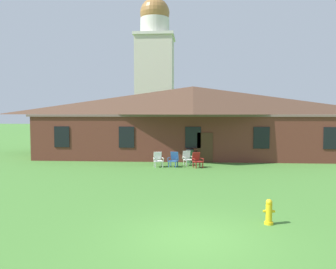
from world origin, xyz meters
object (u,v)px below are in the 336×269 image
Objects in this scene: lawn_chair_left_end at (188,158)px; lawn_chair_middle at (197,160)px; fire_hydrant at (269,212)px; lawn_chair_near_door at (174,159)px; trash_bin at (190,156)px; lawn_chair_by_porch at (158,159)px.

lawn_chair_left_end is 1.07m from lawn_chair_middle.
lawn_chair_left_end is 1.00× the size of lawn_chair_middle.
fire_hydrant is (2.66, -11.79, -0.12)m from lawn_chair_left_end.
lawn_chair_middle is (1.50, -0.21, 0.00)m from lawn_chair_near_door.
lawn_chair_middle is 11.12m from fire_hydrant.
lawn_chair_near_door and lawn_chair_middle have the same top height.
trash_bin is at bearing 82.59° from lawn_chair_left_end.
trash_bin is (-0.48, 1.96, -0.00)m from lawn_chair_middle.
lawn_chair_middle is 2.02m from trash_bin.
lawn_chair_near_door is 11.69m from fire_hydrant.
lawn_chair_by_porch is at bearing -157.33° from lawn_chair_left_end.
trash_bin reaches higher than lawn_chair_near_door.
fire_hydrant is 13.13m from trash_bin.
lawn_chair_middle is 1.21× the size of fire_hydrant.
lawn_chair_middle is at bearing -1.81° from lawn_chair_by_porch.
lawn_chair_near_door is at bearing 7.69° from lawn_chair_by_porch.
lawn_chair_by_porch is 2.04m from lawn_chair_left_end.
lawn_chair_by_porch is 1.00× the size of lawn_chair_middle.
lawn_chair_middle is at bearing 100.57° from fire_hydrant.
lawn_chair_left_end is 0.98× the size of trash_bin.
fire_hydrant is (2.04, -10.93, -0.12)m from lawn_chair_middle.
trash_bin reaches higher than lawn_chair_left_end.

